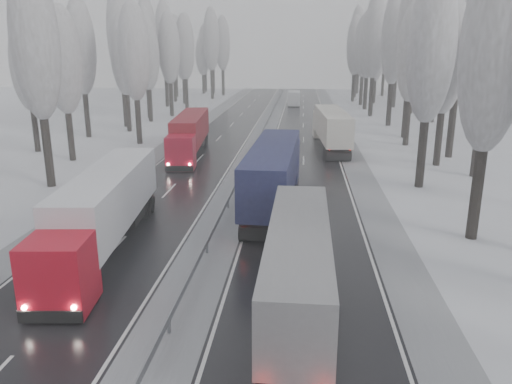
% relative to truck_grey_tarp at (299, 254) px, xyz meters
% --- Properties ---
extents(carriageway_right, '(7.50, 200.00, 0.03)m').
position_rel_truck_grey_tarp_xyz_m(carriageway_right, '(0.29, 23.04, -2.26)').
color(carriageway_right, black).
rests_on(carriageway_right, ground).
extents(carriageway_left, '(7.50, 200.00, 0.03)m').
position_rel_truck_grey_tarp_xyz_m(carriageway_left, '(-10.21, 23.04, -2.26)').
color(carriageway_left, black).
rests_on(carriageway_left, ground).
extents(median_slush, '(3.00, 200.00, 0.04)m').
position_rel_truck_grey_tarp_xyz_m(median_slush, '(-4.96, 23.04, -2.26)').
color(median_slush, '#97999E').
rests_on(median_slush, ground).
extents(shoulder_right, '(2.40, 200.00, 0.04)m').
position_rel_truck_grey_tarp_xyz_m(shoulder_right, '(5.24, 23.04, -2.26)').
color(shoulder_right, '#97999E').
rests_on(shoulder_right, ground).
extents(shoulder_left, '(2.40, 200.00, 0.04)m').
position_rel_truck_grey_tarp_xyz_m(shoulder_left, '(-15.16, 23.04, -2.26)').
color(shoulder_left, '#97999E').
rests_on(shoulder_left, ground).
extents(median_guardrail, '(0.12, 200.00, 0.76)m').
position_rel_truck_grey_tarp_xyz_m(median_guardrail, '(-4.96, 23.03, -1.68)').
color(median_guardrail, slate).
rests_on(median_guardrail, ground).
extents(tree_16, '(3.60, 3.60, 16.53)m').
position_rel_truck_grey_tarp_xyz_m(tree_16, '(10.08, 8.71, 8.39)').
color(tree_16, black).
rests_on(tree_16, ground).
extents(tree_18, '(3.60, 3.60, 16.58)m').
position_rel_truck_grey_tarp_xyz_m(tree_18, '(9.55, 20.08, 8.42)').
color(tree_18, black).
rests_on(tree_18, ground).
extents(tree_19, '(3.60, 3.60, 14.57)m').
position_rel_truck_grey_tarp_xyz_m(tree_19, '(15.06, 24.08, 7.14)').
color(tree_19, black).
rests_on(tree_19, ground).
extents(tree_20, '(3.60, 3.60, 15.71)m').
position_rel_truck_grey_tarp_xyz_m(tree_20, '(12.94, 28.21, 7.87)').
color(tree_20, black).
rests_on(tree_20, ground).
extents(tree_21, '(3.60, 3.60, 18.62)m').
position_rel_truck_grey_tarp_xyz_m(tree_21, '(15.16, 32.21, 9.72)').
color(tree_21, black).
rests_on(tree_21, ground).
extents(tree_22, '(3.60, 3.60, 15.86)m').
position_rel_truck_grey_tarp_xyz_m(tree_22, '(12.06, 38.64, 7.97)').
color(tree_22, black).
rests_on(tree_22, ground).
extents(tree_23, '(3.60, 3.60, 13.55)m').
position_rel_truck_grey_tarp_xyz_m(tree_23, '(18.35, 42.64, 6.49)').
color(tree_23, black).
rests_on(tree_23, ground).
extents(tree_24, '(3.60, 3.60, 20.49)m').
position_rel_truck_grey_tarp_xyz_m(tree_24, '(12.94, 44.06, 10.91)').
color(tree_24, black).
rests_on(tree_24, ground).
extents(tree_25, '(3.60, 3.60, 19.44)m').
position_rel_truck_grey_tarp_xyz_m(tree_25, '(19.85, 48.06, 10.24)').
color(tree_25, black).
rests_on(tree_25, ground).
extents(tree_26, '(3.60, 3.60, 18.78)m').
position_rel_truck_grey_tarp_xyz_m(tree_26, '(12.60, 54.31, 9.83)').
color(tree_26, black).
rests_on(tree_26, ground).
extents(tree_27, '(3.60, 3.60, 17.62)m').
position_rel_truck_grey_tarp_xyz_m(tree_27, '(19.76, 58.31, 9.08)').
color(tree_27, black).
rests_on(tree_27, ground).
extents(tree_28, '(3.60, 3.60, 19.62)m').
position_rel_truck_grey_tarp_xyz_m(tree_28, '(11.38, 65.00, 10.36)').
color(tree_28, black).
rests_on(tree_28, ground).
extents(tree_29, '(3.60, 3.60, 18.11)m').
position_rel_truck_grey_tarp_xyz_m(tree_29, '(18.75, 69.00, 9.40)').
color(tree_29, black).
rests_on(tree_29, ground).
extents(tree_30, '(3.60, 3.60, 17.86)m').
position_rel_truck_grey_tarp_xyz_m(tree_30, '(11.60, 74.75, 9.24)').
color(tree_30, black).
rests_on(tree_30, ground).
extents(tree_31, '(3.60, 3.60, 18.58)m').
position_rel_truck_grey_tarp_xyz_m(tree_31, '(17.52, 78.75, 9.70)').
color(tree_31, black).
rests_on(tree_31, ground).
extents(tree_32, '(3.60, 3.60, 17.33)m').
position_rel_truck_grey_tarp_xyz_m(tree_32, '(11.67, 82.25, 8.90)').
color(tree_32, black).
rests_on(tree_32, ground).
extents(tree_33, '(3.60, 3.60, 14.33)m').
position_rel_truck_grey_tarp_xyz_m(tree_33, '(14.81, 86.25, 6.98)').
color(tree_33, black).
rests_on(tree_33, ground).
extents(tree_34, '(3.60, 3.60, 17.63)m').
position_rel_truck_grey_tarp_xyz_m(tree_34, '(10.77, 89.36, 9.09)').
color(tree_34, black).
rests_on(tree_34, ground).
extents(tree_35, '(3.60, 3.60, 18.25)m').
position_rel_truck_grey_tarp_xyz_m(tree_35, '(19.98, 93.36, 9.49)').
color(tree_35, black).
rests_on(tree_35, ground).
extents(tree_36, '(3.60, 3.60, 20.23)m').
position_rel_truck_grey_tarp_xyz_m(tree_36, '(12.08, 99.20, 10.74)').
color(tree_36, black).
rests_on(tree_36, ground).
extents(tree_37, '(3.60, 3.60, 16.37)m').
position_rel_truck_grey_tarp_xyz_m(tree_37, '(19.06, 103.20, 8.29)').
color(tree_37, black).
rests_on(tree_37, ground).
extents(tree_38, '(3.60, 3.60, 17.97)m').
position_rel_truck_grey_tarp_xyz_m(tree_38, '(13.77, 109.77, 9.31)').
color(tree_38, black).
rests_on(tree_38, ground).
extents(tree_39, '(3.60, 3.60, 16.19)m').
position_rel_truck_grey_tarp_xyz_m(tree_39, '(16.59, 113.77, 8.17)').
color(tree_39, black).
rests_on(tree_39, ground).
extents(tree_58, '(3.60, 3.60, 17.21)m').
position_rel_truck_grey_tarp_xyz_m(tree_58, '(-20.09, 17.61, 8.83)').
color(tree_58, black).
rests_on(tree_58, ground).
extents(tree_60, '(3.60, 3.60, 14.84)m').
position_rel_truck_grey_tarp_xyz_m(tree_60, '(-22.71, 27.24, 7.31)').
color(tree_60, black).
rests_on(tree_60, ground).
extents(tree_61, '(3.60, 3.60, 13.95)m').
position_rel_truck_grey_tarp_xyz_m(tree_61, '(-28.48, 31.24, 6.74)').
color(tree_61, black).
rests_on(tree_61, ground).
extents(tree_62, '(3.60, 3.60, 16.04)m').
position_rel_truck_grey_tarp_xyz_m(tree_62, '(-18.90, 36.77, 8.08)').
color(tree_62, black).
rests_on(tree_62, ground).
extents(tree_63, '(3.60, 3.60, 16.88)m').
position_rel_truck_grey_tarp_xyz_m(tree_63, '(-26.81, 40.77, 8.62)').
color(tree_63, black).
rests_on(tree_63, ground).
extents(tree_64, '(3.60, 3.60, 15.42)m').
position_rel_truck_grey_tarp_xyz_m(tree_64, '(-23.22, 45.76, 7.68)').
color(tree_64, black).
rests_on(tree_64, ground).
extents(tree_65, '(3.60, 3.60, 19.48)m').
position_rel_truck_grey_tarp_xyz_m(tree_65, '(-25.01, 49.76, 10.27)').
color(tree_65, black).
rests_on(tree_65, ground).
extents(tree_66, '(3.60, 3.60, 15.23)m').
position_rel_truck_grey_tarp_xyz_m(tree_66, '(-23.12, 55.39, 7.56)').
color(tree_66, black).
rests_on(tree_66, ground).
extents(tree_67, '(3.60, 3.60, 17.09)m').
position_rel_truck_grey_tarp_xyz_m(tree_67, '(-24.50, 59.39, 8.75)').
color(tree_67, black).
rests_on(tree_67, ground).
extents(tree_68, '(3.60, 3.60, 16.65)m').
position_rel_truck_grey_tarp_xyz_m(tree_68, '(-21.54, 62.15, 8.47)').
color(tree_68, black).
rests_on(tree_68, ground).
extents(tree_69, '(3.60, 3.60, 19.35)m').
position_rel_truck_grey_tarp_xyz_m(tree_69, '(-26.38, 66.15, 10.18)').
color(tree_69, black).
rests_on(tree_69, ground).
extents(tree_70, '(3.60, 3.60, 17.09)m').
position_rel_truck_grey_tarp_xyz_m(tree_70, '(-21.29, 72.23, 8.75)').
color(tree_70, black).
rests_on(tree_70, ground).
extents(tree_71, '(3.60, 3.60, 19.61)m').
position_rel_truck_grey_tarp_xyz_m(tree_71, '(-26.05, 76.23, 10.35)').
color(tree_71, black).
rests_on(tree_71, ground).
extents(tree_72, '(3.60, 3.60, 15.11)m').
position_rel_truck_grey_tarp_xyz_m(tree_72, '(-23.89, 81.58, 7.48)').
color(tree_72, black).
rests_on(tree_72, ground).
extents(tree_73, '(3.60, 3.60, 17.22)m').
position_rel_truck_grey_tarp_xyz_m(tree_73, '(-26.78, 85.58, 8.83)').
color(tree_73, black).
rests_on(tree_73, ground).
extents(tree_74, '(3.60, 3.60, 19.68)m').
position_rel_truck_grey_tarp_xyz_m(tree_74, '(-20.03, 92.37, 10.40)').
color(tree_74, black).
rests_on(tree_74, ground).
extents(tree_75, '(3.60, 3.60, 18.60)m').
position_rel_truck_grey_tarp_xyz_m(tree_75, '(-29.16, 96.37, 9.71)').
color(tree_75, black).
rests_on(tree_75, ground).
extents(tree_76, '(3.60, 3.60, 18.55)m').
position_rel_truck_grey_tarp_xyz_m(tree_76, '(-19.01, 101.76, 9.68)').
color(tree_76, black).
rests_on(tree_76, ground).
extents(tree_77, '(3.60, 3.60, 14.32)m').
position_rel_truck_grey_tarp_xyz_m(tree_77, '(-24.62, 105.76, 6.98)').
color(tree_77, black).
rests_on(tree_77, ground).
extents(tree_78, '(3.60, 3.60, 19.55)m').
position_rel_truck_grey_tarp_xyz_m(tree_78, '(-22.52, 108.35, 10.31)').
color(tree_78, black).
rests_on(tree_78, ground).
extents(tree_79, '(3.60, 3.60, 17.07)m').
position_rel_truck_grey_tarp_xyz_m(tree_79, '(-25.29, 112.35, 8.74)').
color(tree_79, black).
rests_on(tree_79, ground).
extents(truck_grey_tarp, '(2.56, 15.25, 3.90)m').
position_rel_truck_grey_tarp_xyz_m(truck_grey_tarp, '(0.00, 0.00, 0.00)').
color(truck_grey_tarp, '#57575D').
rests_on(truck_grey_tarp, ground).
extents(truck_blue_box, '(3.45, 17.63, 4.50)m').
position_rel_truck_grey_tarp_xyz_m(truck_blue_box, '(-1.80, 14.01, 0.35)').
color(truck_blue_box, '#1C1E48').
rests_on(truck_blue_box, ground).
extents(truck_cream_box, '(3.71, 16.81, 4.28)m').
position_rel_truck_grey_tarp_xyz_m(truck_cream_box, '(3.25, 36.00, 0.22)').
color(truck_cream_box, beige).
rests_on(truck_cream_box, ground).
extents(box_truck_distant, '(2.41, 7.57, 2.81)m').
position_rel_truck_grey_tarp_xyz_m(box_truck_distant, '(-1.57, 80.33, -0.84)').
color(box_truck_distant, silver).
rests_on(box_truck_distant, ground).
extents(truck_red_white, '(4.13, 16.55, 4.21)m').
position_rel_truck_grey_tarp_xyz_m(truck_red_white, '(-10.53, 5.10, 0.18)').
color(truck_red_white, '#B0091B').
rests_on(truck_red_white, ground).
extents(truck_red_red, '(3.98, 16.20, 4.12)m').
position_rel_truck_grey_tarp_xyz_m(truck_red_red, '(-11.50, 30.67, 0.13)').
color(truck_red_red, '#A4091F').
rests_on(truck_red_red, ground).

